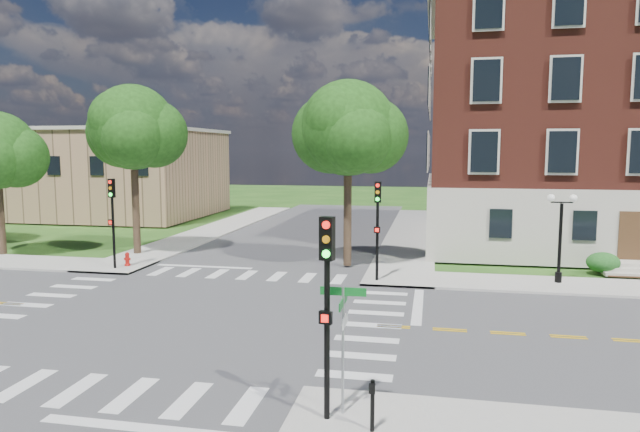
% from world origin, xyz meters
% --- Properties ---
extents(ground, '(160.00, 160.00, 0.00)m').
position_xyz_m(ground, '(0.00, 0.00, 0.00)').
color(ground, '#1F4814').
rests_on(ground, ground).
extents(road_ew, '(90.00, 12.00, 0.01)m').
position_xyz_m(road_ew, '(0.00, 0.00, 0.01)').
color(road_ew, '#3D3D3F').
rests_on(road_ew, ground).
extents(road_ns, '(12.00, 90.00, 0.01)m').
position_xyz_m(road_ns, '(0.00, 0.00, 0.01)').
color(road_ns, '#3D3D3F').
rests_on(road_ns, ground).
extents(sidewalk_ne, '(34.00, 34.00, 0.12)m').
position_xyz_m(sidewalk_ne, '(15.38, 15.38, 0.06)').
color(sidewalk_ne, '#9E9B93').
rests_on(sidewalk_ne, ground).
extents(sidewalk_nw, '(34.00, 34.00, 0.12)m').
position_xyz_m(sidewalk_nw, '(-15.38, 15.38, 0.06)').
color(sidewalk_nw, '#9E9B93').
rests_on(sidewalk_nw, ground).
extents(crosswalk_east, '(2.20, 10.20, 0.02)m').
position_xyz_m(crosswalk_east, '(7.20, 0.00, 0.00)').
color(crosswalk_east, silver).
rests_on(crosswalk_east, ground).
extents(stop_bar_east, '(0.40, 5.50, 0.00)m').
position_xyz_m(stop_bar_east, '(8.80, 3.00, 0.00)').
color(stop_bar_east, silver).
rests_on(stop_bar_east, ground).
extents(secondary_building, '(20.40, 15.40, 8.30)m').
position_xyz_m(secondary_building, '(-22.00, 30.00, 4.28)').
color(secondary_building, '#A47A5A').
rests_on(secondary_building, ground).
extents(tree_c, '(5.10, 5.10, 10.21)m').
position_xyz_m(tree_c, '(-8.45, 11.41, 7.74)').
color(tree_c, '#312418').
rests_on(tree_c, ground).
extents(tree_d, '(5.14, 5.14, 10.05)m').
position_xyz_m(tree_d, '(4.78, 10.23, 7.56)').
color(tree_d, '#312418').
rests_on(tree_d, ground).
extents(traffic_signal_se, '(0.36, 0.42, 4.80)m').
position_xyz_m(traffic_signal_se, '(6.95, -7.72, 3.19)').
color(traffic_signal_se, black).
rests_on(traffic_signal_se, ground).
extents(traffic_signal_ne, '(0.34, 0.39, 4.80)m').
position_xyz_m(traffic_signal_ne, '(6.72, 6.92, 3.19)').
color(traffic_signal_ne, black).
rests_on(traffic_signal_ne, ground).
extents(traffic_signal_nw, '(0.36, 0.42, 4.80)m').
position_xyz_m(traffic_signal_nw, '(-7.36, 7.03, 3.19)').
color(traffic_signal_nw, black).
rests_on(traffic_signal_nw, ground).
extents(twin_lamp_west, '(1.36, 0.36, 4.23)m').
position_xyz_m(twin_lamp_west, '(15.30, 8.15, 2.52)').
color(twin_lamp_west, black).
rests_on(twin_lamp_west, ground).
extents(street_sign_pole, '(1.10, 1.10, 3.10)m').
position_xyz_m(street_sign_pole, '(7.28, -7.37, 2.31)').
color(street_sign_pole, gray).
rests_on(street_sign_pole, ground).
extents(push_button_post, '(0.14, 0.21, 1.20)m').
position_xyz_m(push_button_post, '(8.06, -8.14, 0.80)').
color(push_button_post, black).
rests_on(push_button_post, ground).
extents(fire_hydrant, '(0.35, 0.35, 0.75)m').
position_xyz_m(fire_hydrant, '(-7.02, 7.74, 0.46)').
color(fire_hydrant, '#AF130D').
rests_on(fire_hydrant, ground).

